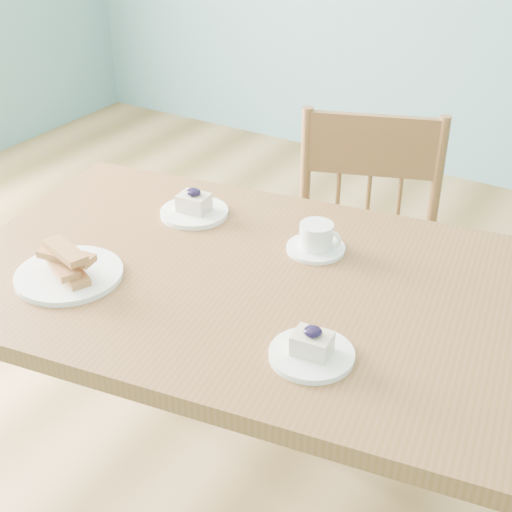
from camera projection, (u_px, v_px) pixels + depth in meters
room at (175, 13)px, 1.49m from camera, size 5.01×5.01×2.71m
dining_table at (274, 310)px, 1.65m from camera, size 1.61×1.08×0.80m
dining_chair at (360, 275)px, 2.20m from camera, size 0.56×0.55×0.97m
cheesecake_plate_near at (312, 350)px, 1.37m from camera, size 0.17×0.17×0.07m
cheesecake_plate_far at (194, 208)px, 1.88m from camera, size 0.18×0.18×0.08m
coffee_cup at (317, 239)px, 1.72m from camera, size 0.14×0.14×0.07m
biscotti_plate at (68, 268)px, 1.62m from camera, size 0.24×0.24×0.08m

